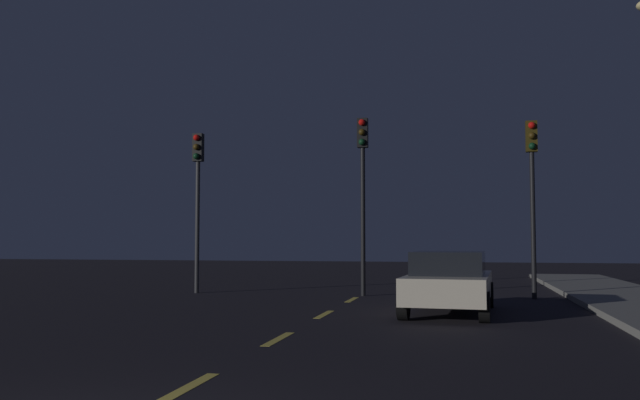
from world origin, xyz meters
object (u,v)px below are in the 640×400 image
Objects in this scene: traffic_signal_left at (198,181)px; traffic_signal_right at (532,174)px; traffic_signal_center at (363,172)px; car_stopped_ahead at (449,282)px.

traffic_signal_right reaches higher than traffic_signal_left.
traffic_signal_left is at bearing -179.99° from traffic_signal_center.
traffic_signal_center is (5.36, 0.00, 0.18)m from traffic_signal_left.
traffic_signal_center is 1.24× the size of car_stopped_ahead.
traffic_signal_center is at bearing 179.99° from traffic_signal_right.
traffic_signal_left is at bearing 151.60° from car_stopped_ahead.
car_stopped_ahead is (-2.29, -4.33, -2.85)m from traffic_signal_right.
traffic_signal_right is (10.29, 0.00, 0.01)m from traffic_signal_left.
traffic_signal_right is at bearing -0.01° from traffic_signal_center.
traffic_signal_right is (4.94, -0.00, -0.17)m from traffic_signal_center.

